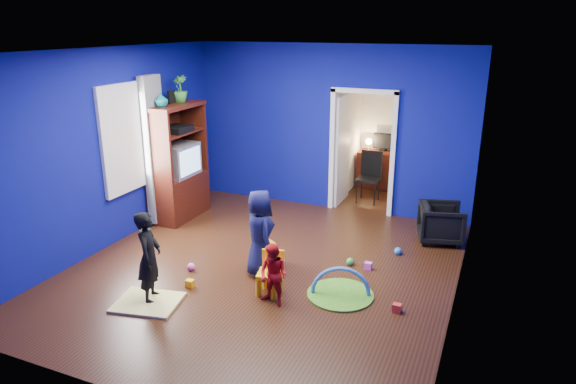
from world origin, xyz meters
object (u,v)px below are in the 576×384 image
at_px(toddler_red, 273,275).
at_px(folding_chair, 368,178).
at_px(vase, 161,100).
at_px(kid_chair, 269,276).
at_px(hopper_ball, 265,253).
at_px(armchair, 441,223).
at_px(child_black, 149,257).
at_px(play_mat, 340,294).
at_px(study_desk, 380,170).
at_px(crt_tv, 179,160).
at_px(child_navy, 260,233).
at_px(tv_armoire, 177,162).

bearing_deg(toddler_red, folding_chair, 100.83).
bearing_deg(vase, folding_chair, 39.50).
relative_size(toddler_red, vase, 3.58).
distance_m(vase, folding_chair, 3.99).
bearing_deg(kid_chair, hopper_ball, 106.01).
height_order(armchair, child_black, child_black).
distance_m(toddler_red, play_mat, 0.93).
relative_size(vase, kid_chair, 0.43).
distance_m(hopper_ball, play_mat, 1.28).
distance_m(toddler_red, study_desk, 5.04).
bearing_deg(folding_chair, child_black, -108.07).
bearing_deg(child_black, toddler_red, -93.05).
bearing_deg(crt_tv, play_mat, -24.64).
bearing_deg(vase, child_navy, -26.52).
height_order(child_navy, hopper_ball, child_navy).
relative_size(armchair, hopper_ball, 1.65).
bearing_deg(armchair, kid_chair, 130.62).
distance_m(kid_chair, play_mat, 0.92).
xyz_separation_m(vase, play_mat, (3.41, -1.24, -2.06)).
bearing_deg(folding_chair, play_mat, -80.64).
bearing_deg(play_mat, kid_chair, -159.43).
bearing_deg(child_navy, toddler_red, 171.41).
distance_m(toddler_red, crt_tv, 3.44).
bearing_deg(hopper_ball, play_mat, -17.12).
relative_size(child_black, kid_chair, 2.28).
distance_m(crt_tv, play_mat, 3.84).
xyz_separation_m(child_navy, hopper_ball, (-0.05, 0.25, -0.39)).
bearing_deg(folding_chair, study_desk, 90.00).
relative_size(child_black, child_navy, 0.96).
xyz_separation_m(vase, crt_tv, (0.04, 0.30, -1.05)).
bearing_deg(kid_chair, armchair, 42.18).
bearing_deg(play_mat, toddler_red, -142.99).
bearing_deg(kid_chair, vase, 135.78).
bearing_deg(play_mat, child_black, -154.37).
bearing_deg(play_mat, crt_tv, 155.36).
bearing_deg(play_mat, folding_chair, 99.36).
relative_size(armchair, play_mat, 0.79).
relative_size(tv_armoire, kid_chair, 3.92).
height_order(child_black, vase, vase).
distance_m(child_black, kid_chair, 1.46).
xyz_separation_m(study_desk, folding_chair, (0.00, -0.96, 0.09)).
distance_m(armchair, kid_chair, 3.06).
xyz_separation_m(toddler_red, folding_chair, (0.09, 4.08, 0.08)).
height_order(child_navy, study_desk, child_navy).
xyz_separation_m(tv_armoire, folding_chair, (2.82, 2.02, -0.52)).
xyz_separation_m(armchair, kid_chair, (-1.74, -2.51, -0.05)).
xyz_separation_m(kid_chair, folding_chair, (0.24, 3.88, 0.21)).
relative_size(armchair, toddler_red, 0.85).
bearing_deg(child_navy, crt_tv, 11.40).
distance_m(child_navy, kid_chair, 0.64).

